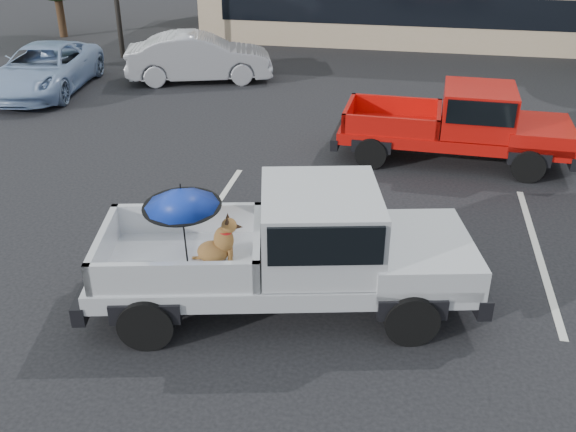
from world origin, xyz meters
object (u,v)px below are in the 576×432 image
(red_pickup, at_px, (469,122))
(blue_suv, at_px, (44,69))
(silver_sedan, at_px, (199,57))
(silver_pickup, at_px, (303,244))

(red_pickup, height_order, blue_suv, red_pickup)
(silver_sedan, xyz_separation_m, blue_suv, (-4.27, -2.08, -0.06))
(silver_pickup, distance_m, blue_suv, 13.73)
(silver_pickup, height_order, blue_suv, silver_pickup)
(silver_pickup, relative_size, silver_sedan, 1.30)
(silver_pickup, height_order, red_pickup, silver_pickup)
(red_pickup, bearing_deg, silver_pickup, -111.06)
(silver_pickup, xyz_separation_m, blue_suv, (-9.70, 9.71, -0.36))
(red_pickup, xyz_separation_m, silver_sedan, (-8.11, 5.47, -0.19))
(red_pickup, xyz_separation_m, blue_suv, (-12.38, 3.39, -0.26))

